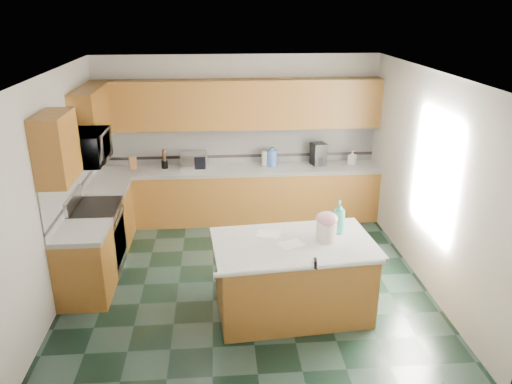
{
  "coord_description": "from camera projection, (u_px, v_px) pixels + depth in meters",
  "views": [
    {
      "loc": [
        -0.33,
        -5.77,
        3.46
      ],
      "look_at": [
        0.15,
        0.35,
        1.12
      ],
      "focal_mm": 35.0,
      "sensor_mm": 36.0,
      "label": 1
    }
  ],
  "objects": [
    {
      "name": "knife_block",
      "position": [
        133.0,
        163.0,
        8.05
      ],
      "size": [
        0.15,
        0.18,
        0.23
      ],
      "primitive_type": "cube",
      "rotation": [
        -0.31,
        0.0,
        0.23
      ],
      "color": "#472814",
      "rests_on": "back_countertop"
    },
    {
      "name": "water_jug",
      "position": [
        272.0,
        158.0,
        8.21
      ],
      "size": [
        0.17,
        0.17,
        0.27
      ],
      "primitive_type": "cylinder",
      "color": "#3F62A7",
      "rests_on": "back_countertop"
    },
    {
      "name": "treat_jar",
      "position": [
        326.0,
        231.0,
        5.64
      ],
      "size": [
        0.26,
        0.26,
        0.24
      ],
      "primitive_type": "cylinder",
      "rotation": [
        0.0,
        0.0,
        -0.18
      ],
      "color": "beige",
      "rests_on": "island_top"
    },
    {
      "name": "wall_back",
      "position": [
        238.0,
        137.0,
        8.31
      ],
      "size": [
        4.6,
        0.04,
        2.7
      ],
      "primitive_type": "cube",
      "color": "silver",
      "rests_on": "ground"
    },
    {
      "name": "toaster_oven_door",
      "position": [
        193.0,
        163.0,
        7.98
      ],
      "size": [
        0.39,
        0.01,
        0.21
      ],
      "primitive_type": "cube",
      "color": "black",
      "rests_on": "toaster_oven"
    },
    {
      "name": "left_base_cab_front",
      "position": [
        85.0,
        267.0,
        6.11
      ],
      "size": [
        0.6,
        0.72,
        0.86
      ],
      "primitive_type": "cube",
      "color": "#5B360F",
      "rests_on": "ground"
    },
    {
      "name": "floor",
      "position": [
        247.0,
        280.0,
        6.63
      ],
      "size": [
        4.6,
        4.6,
        0.0
      ],
      "primitive_type": "plane",
      "color": "black",
      "rests_on": "ground"
    },
    {
      "name": "range_backguard",
      "position": [
        73.0,
        200.0,
        6.57
      ],
      "size": [
        0.06,
        0.76,
        0.18
      ],
      "primitive_type": "cube",
      "color": "#B7B7BC",
      "rests_on": "range_body"
    },
    {
      "name": "left_counter_front",
      "position": [
        80.0,
        233.0,
        5.94
      ],
      "size": [
        0.64,
        0.72,
        0.06
      ],
      "primitive_type": "cube",
      "color": "white",
      "rests_on": "left_base_cab_front"
    },
    {
      "name": "utensil_bundle",
      "position": [
        164.0,
        155.0,
        8.07
      ],
      "size": [
        0.06,
        0.06,
        0.19
      ],
      "primitive_type": "cylinder",
      "color": "#472814",
      "rests_on": "utensil_crock"
    },
    {
      "name": "back_countertop",
      "position": [
        239.0,
        170.0,
        8.17
      ],
      "size": [
        4.6,
        0.64,
        0.06
      ],
      "primitive_type": "cube",
      "color": "white",
      "rests_on": "back_base_cab"
    },
    {
      "name": "clamp_body",
      "position": [
        315.0,
        263.0,
        5.16
      ],
      "size": [
        0.04,
        0.1,
        0.09
      ],
      "primitive_type": "cube",
      "rotation": [
        0.0,
        0.0,
        -0.13
      ],
      "color": "black",
      "rests_on": "island_top"
    },
    {
      "name": "utensil_crock",
      "position": [
        165.0,
        164.0,
        8.13
      ],
      "size": [
        0.1,
        0.1,
        0.13
      ],
      "primitive_type": "cylinder",
      "color": "black",
      "rests_on": "back_countertop"
    },
    {
      "name": "island_top",
      "position": [
        294.0,
        244.0,
        5.65
      ],
      "size": [
        1.91,
        1.23,
        0.06
      ],
      "primitive_type": "cube",
      "rotation": [
        0.0,
        0.0,
        0.08
      ],
      "color": "white",
      "rests_on": "island_base"
    },
    {
      "name": "range_oven_door",
      "position": [
        120.0,
        241.0,
        6.83
      ],
      "size": [
        0.02,
        0.68,
        0.55
      ],
      "primitive_type": "cube",
      "color": "black",
      "rests_on": "range_body"
    },
    {
      "name": "wall_right",
      "position": [
        429.0,
        180.0,
        6.32
      ],
      "size": [
        0.04,
        4.6,
        2.7
      ],
      "primitive_type": "cube",
      "color": "silver",
      "rests_on": "ground"
    },
    {
      "name": "soap_bottle_island",
      "position": [
        339.0,
        217.0,
        5.8
      ],
      "size": [
        0.19,
        0.19,
        0.4
      ],
      "primitive_type": "imported",
      "rotation": [
        0.0,
        0.0,
        -0.3
      ],
      "color": "teal",
      "rests_on": "island_top"
    },
    {
      "name": "ceiling",
      "position": [
        245.0,
        74.0,
        5.67
      ],
      "size": [
        4.6,
        4.6,
        0.0
      ],
      "primitive_type": "plane",
      "color": "white",
      "rests_on": "ground"
    },
    {
      "name": "microwave",
      "position": [
        87.0,
        148.0,
        6.33
      ],
      "size": [
        0.5,
        0.73,
        0.41
      ],
      "primitive_type": "imported",
      "rotation": [
        0.0,
        0.0,
        1.57
      ],
      "color": "#B7B7BC",
      "rests_on": "wall_left"
    },
    {
      "name": "paper_towel_base",
      "position": [
        265.0,
        165.0,
        8.29
      ],
      "size": [
        0.16,
        0.16,
        0.01
      ],
      "primitive_type": "cylinder",
      "color": "#B7B7BC",
      "rests_on": "back_countertop"
    },
    {
      "name": "left_accent_band",
      "position": [
        72.0,
        197.0,
        6.6
      ],
      "size": [
        0.01,
        2.3,
        0.05
      ],
      "primitive_type": "cube",
      "color": "black",
      "rests_on": "wall_left"
    },
    {
      "name": "range_cooktop",
      "position": [
        94.0,
        208.0,
        6.63
      ],
      "size": [
        0.62,
        0.78,
        0.04
      ],
      "primitive_type": "cube",
      "color": "black",
      "rests_on": "range_body"
    },
    {
      "name": "left_counter_rear",
      "position": [
        106.0,
        188.0,
        7.37
      ],
      "size": [
        0.64,
        0.82,
        0.06
      ],
      "primitive_type": "cube",
      "color": "white",
      "rests_on": "left_base_cab_rear"
    },
    {
      "name": "island_bullnose",
      "position": [
        301.0,
        268.0,
        5.15
      ],
      "size": [
        1.82,
        0.21,
        0.06
      ],
      "primitive_type": "cylinder",
      "rotation": [
        0.0,
        1.57,
        0.08
      ],
      "color": "white",
      "rests_on": "island_base"
    },
    {
      "name": "left_base_cab_rear",
      "position": [
        109.0,
        216.0,
        7.53
      ],
      "size": [
        0.6,
        0.82,
        0.86
      ],
      "primitive_type": "cube",
      "color": "#5B360F",
      "rests_on": "ground"
    },
    {
      "name": "treat_jar_knob",
      "position": [
        327.0,
        214.0,
        5.57
      ],
      "size": [
        0.08,
        0.03,
        0.03
      ],
      "primitive_type": "cylinder",
      "rotation": [
        0.0,
        1.57,
        0.0
      ],
      "color": "tan",
      "rests_on": "treat_jar_lid"
    },
    {
      "name": "back_upper_cab",
      "position": [
        238.0,
        104.0,
        7.93
      ],
      "size": [
        4.6,
        0.33,
        0.78
      ],
      "primitive_type": "cube",
      "color": "#5B360F",
      "rests_on": "wall_back"
    },
    {
      "name": "window_light_proxy",
      "position": [
        434.0,
        174.0,
        6.07
      ],
      "size": [
        0.02,
        1.4,
        1.1
      ],
      "primitive_type": "cube",
      "color": "white",
      "rests_on": "wall_right"
    },
    {
      "name": "treat_jar_lid",
      "position": [
        327.0,
        219.0,
        5.58
      ],
      "size": [
        0.24,
        0.24,
        0.15
      ],
      "primitive_type": "ellipsoid",
      "color": "pink",
      "rests_on": "treat_jar"
    },
    {
      "name": "left_upper_cab_front",
      "position": [
        56.0,
        148.0,
        5.56
      ],
      "size": [
        0.33,
        0.72,
        0.78
      ],
      "primitive_type": "cube",
      "color": "#5B360F",
      "rests_on": "wall_left"
    },
    {
      "name": "water_jug_neck",
      "position": [
        272.0,
        149.0,
        8.15
      ],
      "size": [
        0.08,
        0.08,
        0.04
      ],
      "primitive_type": "cylinder",
      "color": "#3F62A7",
      "rests_on": "water_jug"
    },
    {
      "name": "range_body",
      "position": [
        98.0,
        239.0,
        6.79
      ],
      "size": [
        0.6,
        0.76,
        0.88
      ],
      "primitive_type": "cube",
      "color": "#B7B7BC",
      "rests_on": "ground"
    },
    {
      "name": "wall_left",
      "position": [
        53.0,
        190.0,
        5.98
      ],
      "size": [
        0.04,
        4.6,
        2.7
      ],
      "primitive_type": "cube",
      "color": "silver",
      "rests_on": "ground"
    },
    {
      "name": "paper_sheet_a",
      "position": [
        291.0,
        244.0,
        5.59
      ],
      "size": [
        0.34,
        0.3,
        0.0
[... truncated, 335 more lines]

